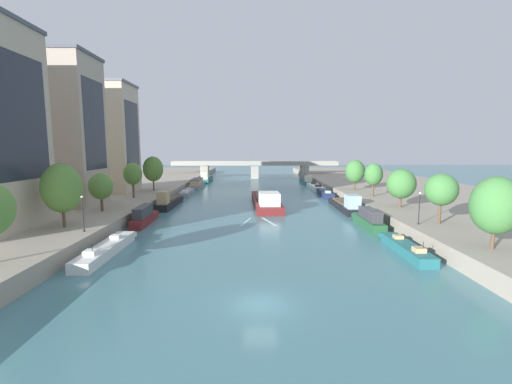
# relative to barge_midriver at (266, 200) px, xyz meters

# --- Properties ---
(ground_plane) EXTENTS (400.00, 400.00, 0.00)m
(ground_plane) POSITION_rel_barge_midriver_xyz_m (-1.99, -42.90, -1.04)
(ground_plane) COLOR teal
(quay_left) EXTENTS (36.00, 170.00, 1.84)m
(quay_left) POSITION_rel_barge_midriver_xyz_m (-38.52, 12.10, -0.12)
(quay_left) COLOR gray
(quay_left) RESTS_ON ground
(quay_right) EXTENTS (36.00, 170.00, 1.84)m
(quay_right) POSITION_rel_barge_midriver_xyz_m (34.55, 12.10, -0.12)
(quay_right) COLOR gray
(quay_right) RESTS_ON ground
(barge_midriver) EXTENTS (5.79, 24.45, 3.51)m
(barge_midriver) POSITION_rel_barge_midriver_xyz_m (0.00, 0.00, 0.00)
(barge_midriver) COLOR maroon
(barge_midriver) RESTS_ON ground
(wake_behind_barge) EXTENTS (5.59, 6.02, 0.03)m
(wake_behind_barge) POSITION_rel_barge_midriver_xyz_m (-1.84, -14.89, -1.03)
(wake_behind_barge) COLOR silver
(wake_behind_barge) RESTS_ON ground
(moored_boat_left_end) EXTENTS (2.12, 13.05, 2.19)m
(moored_boat_left_end) POSITION_rel_barge_midriver_xyz_m (-18.27, -30.88, -0.47)
(moored_boat_left_end) COLOR silver
(moored_boat_left_end) RESTS_ON ground
(moored_boat_left_gap_after) EXTENTS (1.85, 10.12, 2.79)m
(moored_boat_left_gap_after) POSITION_rel_barge_midriver_xyz_m (-18.87, -16.15, 0.12)
(moored_boat_left_gap_after) COLOR maroon
(moored_boat_left_gap_after) RESTS_ON ground
(moored_boat_left_second) EXTENTS (2.61, 13.41, 3.51)m
(moored_boat_left_second) POSITION_rel_barge_midriver_xyz_m (-18.76, -1.53, -0.02)
(moored_boat_left_second) COLOR black
(moored_boat_left_second) RESTS_ON ground
(moored_boat_left_upstream) EXTENTS (2.46, 11.26, 2.21)m
(moored_boat_left_upstream) POSITION_rel_barge_midriver_xyz_m (-18.48, 14.90, -0.45)
(moored_boat_left_upstream) COLOR gray
(moored_boat_left_upstream) RESTS_ON ground
(moored_boat_left_lone) EXTENTS (3.34, 15.01, 2.59)m
(moored_boat_left_lone) POSITION_rel_barge_midriver_xyz_m (-18.52, 30.19, 0.04)
(moored_boat_left_lone) COLOR gray
(moored_boat_left_lone) RESTS_ON ground
(moored_boat_left_midway) EXTENTS (3.14, 15.38, 3.56)m
(moored_boat_left_midway) POSITION_rel_barge_midriver_xyz_m (-18.16, 47.10, 0.01)
(moored_boat_left_midway) COLOR #23666B
(moored_boat_left_midway) RESTS_ON ground
(moored_boat_right_lone) EXTENTS (2.13, 11.20, 2.14)m
(moored_boat_right_lone) POSITION_rel_barge_midriver_xyz_m (14.10, -30.58, -0.49)
(moored_boat_right_lone) COLOR #23666B
(moored_boat_right_lone) RESTS_ON ground
(moored_boat_right_second) EXTENTS (1.95, 10.33, 2.68)m
(moored_boat_right_second) POSITION_rel_barge_midriver_xyz_m (14.12, -18.48, 0.07)
(moored_boat_right_second) COLOR #235633
(moored_boat_right_second) RESTS_ON ground
(moored_boat_right_downstream) EXTENTS (3.01, 15.40, 3.33)m
(moored_boat_right_downstream) POSITION_rel_barge_midriver_xyz_m (14.48, -4.86, -0.08)
(moored_boat_right_downstream) COLOR black
(moored_boat_right_downstream) RESTS_ON ground
(moored_boat_right_gap_after) EXTENTS (2.68, 13.02, 2.36)m
(moored_boat_right_gap_after) POSITION_rel_barge_midriver_xyz_m (14.35, 12.79, -0.38)
(moored_boat_right_gap_after) COLOR #1E284C
(moored_boat_right_gap_after) RESTS_ON ground
(moored_boat_right_end) EXTENTS (3.02, 14.28, 2.13)m
(moored_boat_right_end) POSITION_rel_barge_midriver_xyz_m (14.75, 27.64, -0.50)
(moored_boat_right_end) COLOR silver
(moored_boat_right_end) RESTS_ON ground
(moored_boat_right_upstream) EXTENTS (2.91, 13.64, 2.70)m
(moored_boat_right_upstream) POSITION_rel_barge_midriver_xyz_m (14.47, 41.91, -0.24)
(moored_boat_right_upstream) COLOR #23666B
(moored_boat_right_upstream) RESTS_ON ground
(tree_left_second) EXTENTS (4.55, 4.55, 7.72)m
(tree_left_second) POSITION_rel_barge_midriver_xyz_m (-25.34, -26.02, 5.56)
(tree_left_second) COLOR brown
(tree_left_second) RESTS_ON quay_left
(tree_left_midway) EXTENTS (3.48, 3.48, 5.76)m
(tree_left_midway) POSITION_rel_barge_midriver_xyz_m (-25.32, -15.62, 4.57)
(tree_left_midway) COLOR brown
(tree_left_midway) RESTS_ON quay_left
(tree_left_by_lamp) EXTENTS (3.47, 3.47, 6.66)m
(tree_left_by_lamp) POSITION_rel_barge_midriver_xyz_m (-25.42, -1.60, 5.34)
(tree_left_by_lamp) COLOR brown
(tree_left_by_lamp) RESTS_ON quay_left
(tree_left_past_mid) EXTENTS (4.39, 4.39, 7.57)m
(tree_left_past_mid) POSITION_rel_barge_midriver_xyz_m (-24.82, 9.69, 5.58)
(tree_left_past_mid) COLOR brown
(tree_left_past_mid) RESTS_ON quay_left
(tree_right_midway) EXTENTS (4.43, 4.43, 6.90)m
(tree_right_midway) POSITION_rel_barge_midriver_xyz_m (20.16, -35.34, 4.98)
(tree_right_midway) COLOR brown
(tree_right_midway) RESTS_ON quay_right
(tree_right_by_lamp) EXTENTS (3.93, 3.93, 6.34)m
(tree_right_by_lamp) POSITION_rel_barge_midriver_xyz_m (21.01, -24.41, 5.11)
(tree_right_by_lamp) COLOR brown
(tree_right_by_lamp) RESTS_ON quay_right
(tree_right_third) EXTENTS (4.52, 4.52, 6.16)m
(tree_right_third) POSITION_rel_barge_midriver_xyz_m (21.16, -12.46, 4.58)
(tree_right_third) COLOR brown
(tree_right_third) RESTS_ON quay_right
(tree_right_nearest) EXTENTS (3.48, 3.48, 6.49)m
(tree_right_nearest) POSITION_rel_barge_midriver_xyz_m (21.11, 0.08, 5.09)
(tree_right_nearest) COLOR brown
(tree_right_nearest) RESTS_ON quay_right
(tree_right_distant) EXTENTS (4.33, 4.33, 6.76)m
(tree_right_distant) POSITION_rel_barge_midriver_xyz_m (20.37, 9.90, 4.99)
(tree_right_distant) COLOR brown
(tree_right_distant) RESTS_ON quay_right
(lamppost_left_bank) EXTENTS (0.28, 0.28, 4.16)m
(lamppost_left_bank) POSITION_rel_barge_midriver_xyz_m (-21.88, -28.26, 3.09)
(lamppost_left_bank) COLOR black
(lamppost_left_bank) RESTS_ON quay_left
(lamppost_right_bank) EXTENTS (0.28, 0.28, 4.08)m
(lamppost_right_bank) POSITION_rel_barge_midriver_xyz_m (18.17, -24.85, 3.05)
(lamppost_right_bank) COLOR black
(lamppost_right_bank) RESTS_ON quay_right
(building_left_tall) EXTENTS (14.89, 9.49, 24.42)m
(building_left_tall) POSITION_rel_barge_midriver_xyz_m (-35.46, -9.95, 13.03)
(building_left_tall) COLOR #A89989
(building_left_tall) RESTS_ON quay_left
(building_left_far_end) EXTENTS (14.33, 10.11, 23.10)m
(building_left_far_end) POSITION_rel_barge_midriver_xyz_m (-35.46, 8.13, 12.36)
(building_left_far_end) COLOR beige
(building_left_far_end) RESTS_ON quay_left
(bridge_far) EXTENTS (61.07, 4.40, 6.28)m
(bridge_far) POSITION_rel_barge_midriver_xyz_m (-1.99, 60.28, 2.96)
(bridge_far) COLOR #9E998E
(bridge_far) RESTS_ON ground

